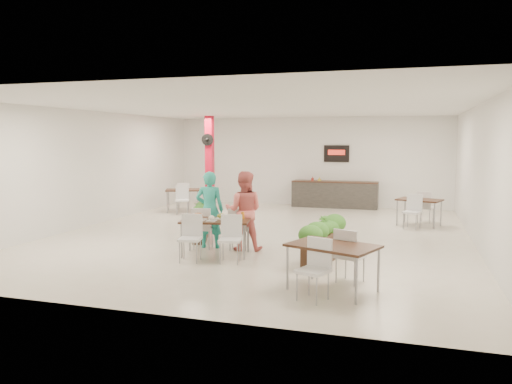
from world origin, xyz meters
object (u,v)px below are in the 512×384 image
(planter_right, at_px, (323,238))
(side_table_c, at_px, (333,252))
(diner_woman, at_px, (244,211))
(side_table_b, at_px, (419,204))
(diner_man, at_px, (210,210))
(red_column, at_px, (210,162))
(planter_left, at_px, (202,218))
(service_counter, at_px, (335,194))
(main_table, at_px, (215,225))
(side_table_a, at_px, (183,193))

(planter_right, xyz_separation_m, side_table_c, (0.45, -1.78, 0.15))
(diner_woman, xyz_separation_m, side_table_b, (3.70, 4.37, -0.24))
(diner_man, bearing_deg, side_table_b, -146.82)
(red_column, bearing_deg, diner_woman, -60.90)
(side_table_c, bearing_deg, planter_right, 124.86)
(planter_left, xyz_separation_m, side_table_b, (5.11, 3.40, 0.13))
(planter_right, xyz_separation_m, side_table_b, (1.85, 4.99, 0.14))
(service_counter, bearing_deg, main_table, -99.08)
(planter_left, height_order, planter_right, planter_left)
(diner_woman, relative_size, planter_right, 0.98)
(main_table, height_order, planter_right, planter_right)
(diner_man, relative_size, planter_left, 0.98)
(service_counter, distance_m, diner_man, 7.65)
(diner_man, bearing_deg, service_counter, -113.77)
(main_table, relative_size, planter_left, 1.05)
(diner_woman, distance_m, planter_left, 1.76)
(planter_right, bearing_deg, red_column, 128.60)
(diner_man, bearing_deg, side_table_a, -69.57)
(planter_left, relative_size, planter_right, 0.99)
(red_column, relative_size, side_table_c, 1.92)
(diner_man, bearing_deg, main_table, 109.78)
(main_table, height_order, side_table_a, same)
(diner_woman, height_order, planter_left, diner_woman)
(planter_right, height_order, side_table_a, planter_right)
(main_table, xyz_separation_m, diner_woman, (0.41, 0.66, 0.23))
(red_column, distance_m, diner_woman, 6.44)
(main_table, height_order, diner_man, diner_man)
(planter_left, relative_size, side_table_c, 1.05)
(planter_left, relative_size, side_table_a, 1.05)
(service_counter, height_order, diner_man, service_counter)
(red_column, height_order, service_counter, red_column)
(service_counter, distance_m, side_table_a, 5.34)
(service_counter, bearing_deg, planter_left, -109.57)
(planter_right, bearing_deg, side_table_c, -75.80)
(diner_woman, xyz_separation_m, planter_left, (-1.42, 0.97, -0.36))
(planter_right, relative_size, side_table_b, 1.06)
(service_counter, xyz_separation_m, diner_man, (-1.69, -7.45, 0.36))
(diner_woman, relative_size, side_table_a, 1.04)
(diner_man, xyz_separation_m, side_table_a, (-3.01, 4.93, -0.23))
(red_column, height_order, side_table_a, red_column)
(diner_woman, bearing_deg, service_counter, -107.81)
(side_table_b, bearing_deg, side_table_a, -165.78)
(main_table, bearing_deg, service_counter, 80.92)
(red_column, distance_m, planter_right, 8.03)
(side_table_c, bearing_deg, main_table, 167.82)
(planter_left, bearing_deg, side_table_a, 121.19)
(side_table_b, bearing_deg, planter_right, -91.93)
(diner_man, distance_m, planter_left, 1.20)
(diner_man, xyz_separation_m, side_table_c, (3.10, -2.40, -0.22))
(side_table_a, bearing_deg, main_table, -81.81)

